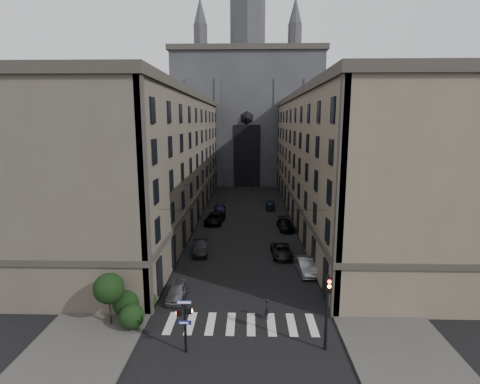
# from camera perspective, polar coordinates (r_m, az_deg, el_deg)

# --- Properties ---
(ground) EXTENTS (260.00, 260.00, 0.00)m
(ground) POSITION_cam_1_polar(r_m,az_deg,el_deg) (25.16, -0.14, -25.19)
(ground) COLOR black
(ground) RESTS_ON ground
(sidewalk_left) EXTENTS (7.00, 80.00, 0.15)m
(sidewalk_left) POSITION_cam_1_polar(r_m,az_deg,el_deg) (59.29, -9.38, -3.77)
(sidewalk_left) COLOR #383533
(sidewalk_left) RESTS_ON ground
(sidewalk_right) EXTENTS (7.00, 80.00, 0.15)m
(sidewalk_right) POSITION_cam_1_polar(r_m,az_deg,el_deg) (59.09, 11.10, -3.88)
(sidewalk_right) COLOR #383533
(sidewalk_right) RESTS_ON ground
(zebra_crossing) EXTENTS (11.00, 3.20, 0.01)m
(zebra_crossing) POSITION_cam_1_polar(r_m,az_deg,el_deg) (29.35, 0.15, -19.45)
(zebra_crossing) COLOR beige
(zebra_crossing) RESTS_ON ground
(building_left) EXTENTS (13.60, 60.60, 18.85)m
(building_left) POSITION_cam_1_polar(r_m,az_deg,el_deg) (58.33, -12.51, 5.14)
(building_left) COLOR #4E473C
(building_left) RESTS_ON ground
(building_right) EXTENTS (13.60, 60.60, 18.85)m
(building_right) POSITION_cam_1_polar(r_m,az_deg,el_deg) (58.07, 14.30, 5.04)
(building_right) COLOR brown
(building_right) RESTS_ON ground
(gothic_tower) EXTENTS (35.00, 23.00, 58.00)m
(gothic_tower) POSITION_cam_1_polar(r_m,az_deg,el_deg) (95.38, 1.12, 12.54)
(gothic_tower) COLOR #2D2D33
(gothic_tower) RESTS_ON ground
(pedestrian_signal_left) EXTENTS (1.02, 0.38, 4.00)m
(pedestrian_signal_left) POSITION_cam_1_polar(r_m,az_deg,el_deg) (25.48, -8.40, -18.60)
(pedestrian_signal_left) COLOR black
(pedestrian_signal_left) RESTS_ON ground
(traffic_light_right) EXTENTS (0.34, 0.50, 5.20)m
(traffic_light_right) POSITION_cam_1_polar(r_m,az_deg,el_deg) (25.56, 13.17, -16.23)
(traffic_light_right) COLOR black
(traffic_light_right) RESTS_ON ground
(shrub_cluster) EXTENTS (3.90, 4.40, 3.90)m
(shrub_cluster) POSITION_cam_1_polar(r_m,az_deg,el_deg) (29.96, -17.42, -15.42)
(shrub_cluster) COLOR black
(shrub_cluster) RESTS_ON sidewalk_left
(tram_wires) EXTENTS (14.00, 60.00, 0.43)m
(tram_wires) POSITION_cam_1_polar(r_m,az_deg,el_deg) (56.50, 0.85, 3.08)
(tram_wires) COLOR black
(tram_wires) RESTS_ON ground
(car_left_near) EXTENTS (1.61, 3.87, 1.31)m
(car_left_near) POSITION_cam_1_polar(r_m,az_deg,el_deg) (33.08, -9.54, -14.67)
(car_left_near) COLOR slate
(car_left_near) RESTS_ON ground
(car_left_midnear) EXTENTS (2.04, 4.55, 1.45)m
(car_left_midnear) POSITION_cam_1_polar(r_m,az_deg,el_deg) (43.04, -6.02, -8.37)
(car_left_midnear) COLOR black
(car_left_midnear) RESTS_ON ground
(car_left_midfar) EXTENTS (3.01, 5.55, 1.48)m
(car_left_midfar) POSITION_cam_1_polar(r_m,az_deg,el_deg) (55.20, -3.88, -4.02)
(car_left_midfar) COLOR black
(car_left_midfar) RESTS_ON ground
(car_left_far) EXTENTS (2.23, 5.03, 1.44)m
(car_left_far) POSITION_cam_1_polar(r_m,az_deg,el_deg) (60.31, -3.14, -2.76)
(car_left_far) COLOR black
(car_left_far) RESTS_ON ground
(car_right_near) EXTENTS (1.94, 4.54, 1.46)m
(car_right_near) POSITION_cam_1_polar(r_m,az_deg,el_deg) (38.14, 9.99, -11.03)
(car_right_near) COLOR gray
(car_right_near) RESTS_ON ground
(car_right_midnear) EXTENTS (2.36, 4.72, 1.28)m
(car_right_midnear) POSITION_cam_1_polar(r_m,az_deg,el_deg) (42.13, 6.38, -8.92)
(car_right_midnear) COLOR black
(car_right_midnear) RESTS_ON ground
(car_right_midfar) EXTENTS (2.34, 5.02, 1.42)m
(car_right_midfar) POSITION_cam_1_polar(r_m,az_deg,el_deg) (52.22, 6.94, -4.97)
(car_right_midfar) COLOR black
(car_right_midfar) RESTS_ON ground
(car_right_far) EXTENTS (1.76, 4.04, 1.35)m
(car_right_far) POSITION_cam_1_polar(r_m,az_deg,el_deg) (64.21, 4.65, -1.99)
(car_right_far) COLOR black
(car_right_far) RESTS_ON ground
(pedestrian) EXTENTS (0.47, 0.63, 1.60)m
(pedestrian) POSITION_cam_1_polar(r_m,az_deg,el_deg) (29.72, 4.19, -17.32)
(pedestrian) COLOR black
(pedestrian) RESTS_ON ground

